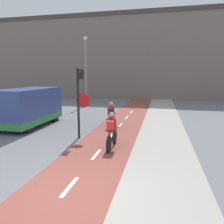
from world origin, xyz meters
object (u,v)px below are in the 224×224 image
Objects in this scene: traffic_light_pole at (80,96)px; van at (29,108)px; cyclist_far at (111,115)px; cyclist_near at (112,132)px; street_lamp_far at (86,64)px.

van is (-3.88, 1.76, -0.94)m from traffic_light_pole.
traffic_light_pole is 1.92× the size of cyclist_far.
cyclist_far is at bearing 103.10° from cyclist_near.
cyclist_near is at bearing -33.63° from traffic_light_pole.
van is at bearing -91.71° from street_lamp_far.
street_lamp_far is 9.93m from van.
street_lamp_far is 1.48× the size of van.
van is (-0.28, -9.46, -2.98)m from street_lamp_far.
street_lamp_far is (-3.60, 11.22, 2.04)m from traffic_light_pole.
cyclist_near is at bearing -27.50° from van.
cyclist_far is (4.54, -8.77, -3.37)m from street_lamp_far.
traffic_light_pole is 4.36m from van.
street_lamp_far reaches higher than van.
cyclist_near is 0.39× the size of van.
street_lamp_far is at bearing 113.46° from cyclist_near.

